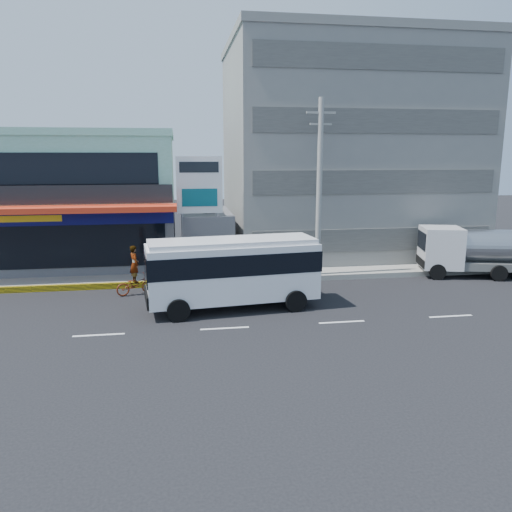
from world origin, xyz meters
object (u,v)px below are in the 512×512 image
at_px(shop_building, 79,202).
at_px(minibus, 233,268).
at_px(tanker_truck, 480,251).
at_px(satellite_dish, 207,212).
at_px(billboard, 200,192).
at_px(motorcycle_rider, 135,278).
at_px(utility_pole_near, 319,189).
at_px(sedan, 277,282).
at_px(concrete_building, 345,154).

distance_m(shop_building, minibus, 14.35).
height_order(minibus, tanker_truck, minibus).
bearing_deg(tanker_truck, shop_building, 162.59).
height_order(satellite_dish, tanker_truck, satellite_dish).
bearing_deg(billboard, motorcycle_rider, -135.67).
bearing_deg(motorcycle_rider, shop_building, 116.10).
distance_m(tanker_truck, motorcycle_rider, 19.53).
height_order(utility_pole_near, tanker_truck, utility_pole_near).
distance_m(shop_building, sedan, 15.06).
height_order(concrete_building, billboard, concrete_building).
bearing_deg(tanker_truck, motorcycle_rider, -177.66).
height_order(shop_building, utility_pole_near, utility_pole_near).
xyz_separation_m(shop_building, satellite_dish, (8.00, -2.95, -0.42)).
relative_size(billboard, tanker_truck, 0.91).
distance_m(concrete_building, sedan, 14.32).
height_order(satellite_dish, utility_pole_near, utility_pole_near).
height_order(satellite_dish, sedan, satellite_dish).
xyz_separation_m(satellite_dish, utility_pole_near, (6.00, -3.60, 1.57)).
bearing_deg(billboard, minibus, -80.14).
bearing_deg(concrete_building, utility_pole_near, -117.76).
bearing_deg(shop_building, motorcycle_rider, -63.90).
height_order(concrete_building, utility_pole_near, concrete_building).
relative_size(concrete_building, minibus, 2.00).
bearing_deg(motorcycle_rider, minibus, -33.88).
distance_m(billboard, sedan, 7.40).
xyz_separation_m(minibus, sedan, (2.37, 1.52, -1.19)).
relative_size(utility_pole_near, tanker_truck, 1.32).
distance_m(utility_pole_near, minibus, 7.84).
bearing_deg(satellite_dish, sedan, -66.23).
xyz_separation_m(utility_pole_near, minibus, (-5.37, -4.73, -3.21)).
relative_size(concrete_building, utility_pole_near, 1.60).
xyz_separation_m(shop_building, sedan, (11.00, -9.76, -3.25)).
relative_size(tanker_truck, motorcycle_rider, 2.99).
height_order(utility_pole_near, motorcycle_rider, utility_pole_near).
xyz_separation_m(shop_building, billboard, (7.50, -4.75, 0.93)).
bearing_deg(tanker_truck, sedan, -169.18).
bearing_deg(shop_building, tanker_truck, -17.41).
xyz_separation_m(concrete_building, motorcycle_rider, (-14.00, -9.22, -6.17)).
bearing_deg(motorcycle_rider, satellite_dish, 52.53).
bearing_deg(sedan, billboard, 14.86).
bearing_deg(satellite_dish, utility_pole_near, -30.96).
relative_size(concrete_building, satellite_dish, 10.67).
relative_size(satellite_dish, billboard, 0.22).
bearing_deg(concrete_building, shop_building, -176.65).
bearing_deg(shop_building, billboard, -32.32).
xyz_separation_m(shop_building, utility_pole_near, (14.00, -6.55, 1.15)).
distance_m(concrete_building, utility_pole_near, 8.79).
bearing_deg(concrete_building, motorcycle_rider, -146.64).
height_order(tanker_truck, motorcycle_rider, tanker_truck).
xyz_separation_m(satellite_dish, motorcycle_rider, (-4.00, -5.22, -2.74)).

